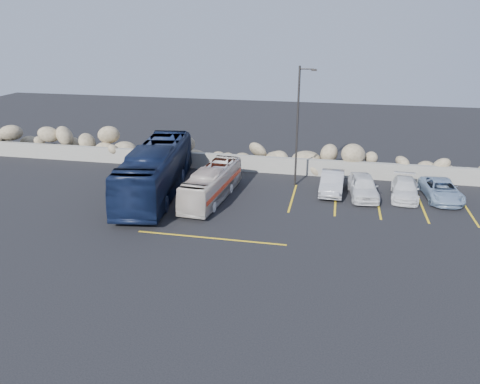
% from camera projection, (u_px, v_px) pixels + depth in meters
% --- Properties ---
extents(ground, '(90.00, 90.00, 0.00)m').
position_uv_depth(ground, '(228.00, 241.00, 24.01)').
color(ground, black).
rests_on(ground, ground).
extents(seawall, '(60.00, 0.40, 1.20)m').
position_uv_depth(seawall, '(265.00, 164.00, 34.83)').
color(seawall, gray).
rests_on(seawall, ground).
extents(riprap_pile, '(54.00, 2.80, 2.60)m').
position_uv_depth(riprap_pile, '(268.00, 151.00, 35.69)').
color(riprap_pile, '#8A7A5A').
rests_on(riprap_pile, ground).
extents(parking_lines, '(18.16, 9.36, 0.01)m').
position_uv_depth(parking_lines, '(324.00, 208.00, 28.22)').
color(parking_lines, yellow).
rests_on(parking_lines, ground).
extents(lamppost, '(1.14, 0.18, 8.00)m').
position_uv_depth(lamppost, '(298.00, 124.00, 30.76)').
color(lamppost, '#2C2927').
rests_on(lamppost, ground).
extents(vintage_bus, '(2.29, 7.53, 2.07)m').
position_uv_depth(vintage_bus, '(212.00, 184.00, 29.32)').
color(vintage_bus, silver).
rests_on(vintage_bus, ground).
extents(tour_coach, '(4.29, 11.81, 3.22)m').
position_uv_depth(tour_coach, '(156.00, 170.00, 30.09)').
color(tour_coach, '#111B38').
rests_on(tour_coach, ground).
extents(car_a, '(2.09, 4.34, 1.43)m').
position_uv_depth(car_a, '(363.00, 186.00, 29.86)').
color(car_a, white).
rests_on(car_a, ground).
extents(car_b, '(1.59, 4.20, 1.37)m').
position_uv_depth(car_b, '(332.00, 182.00, 30.70)').
color(car_b, '#B5B5BA').
rests_on(car_b, ground).
extents(car_c, '(1.97, 4.15, 1.17)m').
position_uv_depth(car_c, '(405.00, 189.00, 29.78)').
color(car_c, white).
rests_on(car_c, ground).
extents(car_d, '(2.40, 4.54, 1.22)m').
position_uv_depth(car_d, '(441.00, 190.00, 29.51)').
color(car_d, '#859FBD').
rests_on(car_d, ground).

